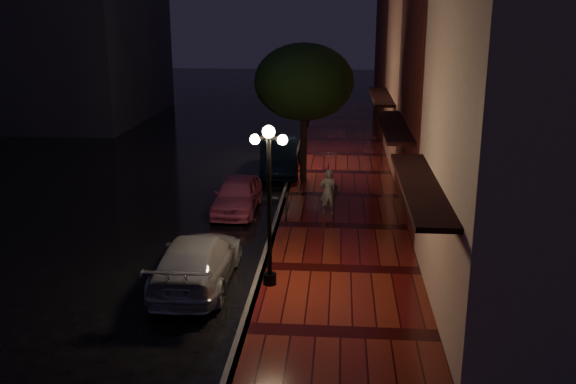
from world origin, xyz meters
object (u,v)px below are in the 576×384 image
at_px(streetlamp_near, 269,197).
at_px(pink_car, 237,195).
at_px(streetlamp_far, 302,112).
at_px(silver_car, 197,261).
at_px(parking_meter, 286,205).
at_px(woman_with_umbrella, 328,173).
at_px(street_tree, 304,84).
at_px(navy_car, 278,157).

bearing_deg(streetlamp_near, pink_car, 106.14).
xyz_separation_m(streetlamp_far, pink_car, (-1.95, -7.26, -1.94)).
xyz_separation_m(pink_car, silver_car, (-0.06, -6.60, 0.04)).
distance_m(streetlamp_near, parking_meter, 5.14).
distance_m(streetlamp_far, parking_meter, 9.32).
bearing_deg(streetlamp_near, woman_with_umbrella, 77.38).
height_order(woman_with_umbrella, parking_meter, woman_with_umbrella).
relative_size(streetlamp_far, woman_with_umbrella, 1.88).
relative_size(pink_car, parking_meter, 3.20).
relative_size(street_tree, navy_car, 1.23).
bearing_deg(silver_car, woman_with_umbrella, -119.49).
bearing_deg(street_tree, woman_with_umbrella, -76.17).
xyz_separation_m(navy_car, woman_with_umbrella, (2.40, -6.30, 0.89)).
height_order(pink_car, silver_car, silver_car).
relative_size(streetlamp_near, woman_with_umbrella, 1.88).
bearing_deg(silver_car, navy_car, -95.18).
height_order(streetlamp_near, street_tree, street_tree).
distance_m(streetlamp_far, pink_car, 7.77).
height_order(street_tree, parking_meter, street_tree).
height_order(streetlamp_far, silver_car, streetlamp_far).
distance_m(silver_car, parking_meter, 5.13).
height_order(streetlamp_near, streetlamp_far, same).
bearing_deg(parking_meter, street_tree, 74.24).
bearing_deg(pink_car, streetlamp_near, -72.86).
distance_m(streetlamp_near, streetlamp_far, 14.00).
xyz_separation_m(street_tree, woman_with_umbrella, (1.15, -4.68, -2.58)).
xyz_separation_m(streetlamp_far, navy_car, (-0.99, -1.39, -1.82)).
xyz_separation_m(streetlamp_near, pink_car, (-1.95, 6.74, -1.94)).
xyz_separation_m(navy_car, silver_car, (-1.02, -12.47, -0.08)).
height_order(pink_car, parking_meter, parking_meter).
height_order(pink_car, navy_car, navy_car).
distance_m(streetlamp_near, pink_car, 7.28).
xyz_separation_m(street_tree, silver_car, (-2.26, -10.85, -3.55)).
height_order(streetlamp_near, pink_car, streetlamp_near).
bearing_deg(woman_with_umbrella, parking_meter, 35.02).
distance_m(navy_car, silver_car, 12.51).
distance_m(street_tree, woman_with_umbrella, 5.47).
bearing_deg(streetlamp_far, woman_with_umbrella, -79.60).
relative_size(street_tree, silver_car, 1.21).
bearing_deg(navy_car, streetlamp_near, -91.62).
distance_m(streetlamp_near, navy_car, 12.78).
bearing_deg(streetlamp_far, pink_car, -105.03).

